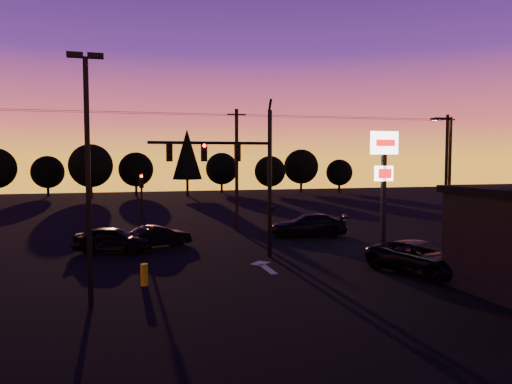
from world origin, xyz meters
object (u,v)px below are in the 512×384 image
Objects in this scene: pylon_sign at (384,167)px; bollard at (144,275)px; streetlight at (448,173)px; car_mid at (159,236)px; suv_parked at (422,258)px; traffic_signal_mast at (241,167)px; car_right at (308,225)px; car_left at (113,240)px; secondary_signal at (142,197)px; parking_lot_light at (88,162)px.

pylon_sign is 7.32× the size of bollard.
streetlight is 18.72m from car_mid.
pylon_sign reaches higher than car_mid.
bollard is 12.74m from suv_parked.
traffic_signal_mast is 1.26× the size of pylon_sign.
traffic_signal_mast reaches higher than car_mid.
traffic_signal_mast is 1.61× the size of car_right.
traffic_signal_mast is 9.23× the size of bollard.
car_left is at bearing 126.94° from suv_parked.
traffic_signal_mast is at bearing -173.86° from streetlight.
car_right is (11.61, 10.63, 0.31)m from bollard.
streetlight is 21.13m from car_left.
streetlight is at bearing 6.14° from traffic_signal_mast.
car_right is (11.15, -1.43, -2.09)m from secondary_signal.
bollard is 0.17× the size of suv_parked.
bollard is at bearing -170.56° from pylon_sign.
secondary_signal reaches higher than bollard.
parking_lot_light is (-2.50, -14.49, 2.41)m from secondary_signal.
car_mid is at bearing 81.89° from bollard.
streetlight reaches higher than pylon_sign.
parking_lot_light reaches higher than pylon_sign.
suv_parked is at bearing 4.82° from parking_lot_light.
bollard is (-5.36, -4.57, -4.47)m from traffic_signal_mast.
car_right is (6.25, 6.06, -4.16)m from traffic_signal_mast.
streetlight is 2.05× the size of car_mid.
secondary_signal reaches higher than car_left.
secondary_signal is 18.14m from suv_parked.
car_mid is at bearing 146.88° from pylon_sign.
secondary_signal is 0.48× the size of parking_lot_light.
suv_parked is at bearing -132.68° from streetlight.
parking_lot_light is at bearing -99.79° from secondary_signal.
bollard is (-12.46, -2.07, -4.45)m from pylon_sign.
car_left is (-6.71, 3.45, -4.19)m from traffic_signal_mast.
car_mid is (-4.03, 4.77, -4.29)m from traffic_signal_mast.
traffic_signal_mast is at bearing 43.37° from parking_lot_light.
car_mid is (-11.13, 7.26, -4.27)m from pylon_sign.
parking_lot_light is 23.05m from streetlight.
secondary_signal is at bearing 162.44° from streetlight.
traffic_signal_mast reaches higher than suv_parked.
secondary_signal reaches higher than suv_parked.
car_left is at bearing 152.74° from traffic_signal_mast.
pylon_sign is 9.54m from car_right.
secondary_signal is 11.44m from car_right.
car_left is at bearing 99.49° from bollard.
streetlight reaches higher than car_mid.
bollard is (-19.37, -6.07, -3.96)m from streetlight.
secondary_signal is 12.30m from bollard.
suv_parked is (14.02, -9.21, -0.01)m from car_left.
parking_lot_light is 2.34× the size of car_mid.
car_right is (10.28, 1.29, 0.13)m from car_mid.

